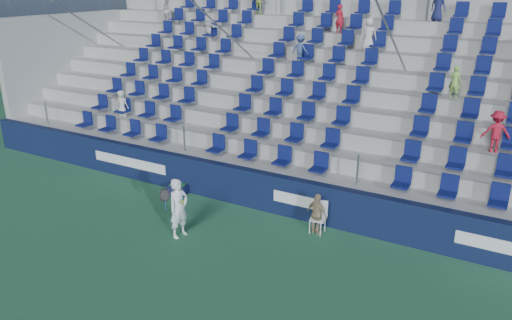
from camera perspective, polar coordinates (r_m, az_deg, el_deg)
The scene contains 7 objects.
ground at distance 13.19m, azimuth -6.86°, elevation -10.48°, with size 70.00×70.00×0.00m, color #2F6D47.
sponsor_wall at distance 15.27m, azimuth -0.00°, elevation -3.36°, with size 24.00×0.32×1.20m.
grandstand at distance 19.17m, azimuth 7.54°, elevation 6.20°, with size 24.00×8.17×6.63m.
tennis_player at distance 13.67m, azimuth -8.82°, elevation -5.45°, with size 0.69×0.67×1.68m.
line_judge_chair at distance 14.00m, azimuth 7.22°, elevation -6.17°, with size 0.48×0.49×0.92m.
line_judge at distance 13.84m, azimuth 7.00°, elevation -6.14°, with size 0.70×0.29×1.19m, color tan.
ball_bin at distance 16.55m, azimuth -8.94°, elevation -3.26°, with size 0.71×0.56×0.35m.
Camera 1 is at (6.88, -9.06, 6.67)m, focal length 35.00 mm.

